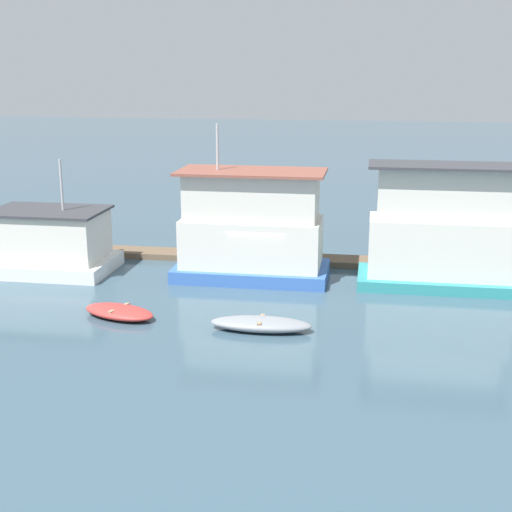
% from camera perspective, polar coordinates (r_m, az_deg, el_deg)
% --- Properties ---
extents(ground_plane, '(200.00, 200.00, 0.00)m').
position_cam_1_polar(ground_plane, '(33.00, 0.28, -1.90)').
color(ground_plane, '#385160').
extents(dock_walkway, '(51.00, 1.58, 0.30)m').
position_cam_1_polar(dock_walkway, '(36.08, 1.11, -0.18)').
color(dock_walkway, brown).
rests_on(dock_walkway, ground_plane).
extents(houseboat_white, '(5.89, 3.98, 5.41)m').
position_cam_1_polar(houseboat_white, '(35.43, -16.15, 1.04)').
color(houseboat_white, white).
rests_on(houseboat_white, ground_plane).
extents(houseboat_blue, '(7.08, 3.64, 7.09)m').
position_cam_1_polar(houseboat_blue, '(32.82, -0.34, 2.17)').
color(houseboat_blue, '#3866B7').
rests_on(houseboat_blue, ground_plane).
extents(houseboat_teal, '(7.18, 3.23, 5.47)m').
position_cam_1_polar(houseboat_teal, '(32.55, 14.62, 1.72)').
color(houseboat_teal, teal).
rests_on(houseboat_teal, ground_plane).
extents(dinghy_red, '(3.36, 2.29, 0.45)m').
position_cam_1_polar(dinghy_red, '(28.61, -10.89, -4.40)').
color(dinghy_red, red).
rests_on(dinghy_red, ground_plane).
extents(dinghy_grey, '(3.84, 1.36, 0.51)m').
position_cam_1_polar(dinghy_grey, '(26.71, 0.40, -5.47)').
color(dinghy_grey, gray).
rests_on(dinghy_grey, ground_plane).
extents(mooring_post_near_left, '(0.21, 0.21, 1.40)m').
position_cam_1_polar(mooring_post_near_left, '(38.42, -16.74, 0.97)').
color(mooring_post_near_left, brown).
rests_on(mooring_post_near_left, ground_plane).
extents(mooring_post_near_right, '(0.23, 0.23, 2.07)m').
position_cam_1_polar(mooring_post_near_right, '(37.00, -12.07, 1.28)').
color(mooring_post_near_right, '#846B4C').
rests_on(mooring_post_near_right, ground_plane).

